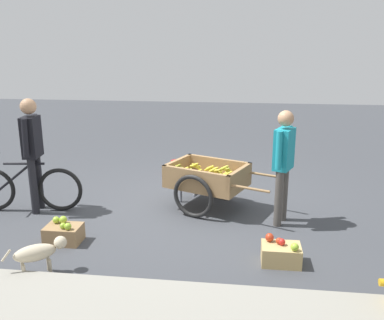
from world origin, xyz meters
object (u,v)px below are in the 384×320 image
at_px(vendor_person, 284,158).
at_px(plastic_bucket, 177,167).
at_px(apple_crate, 281,253).
at_px(fruit_cart, 207,180).
at_px(mixed_fruit_crate, 64,233).
at_px(dog, 39,252).
at_px(bicycle, 26,188).
at_px(cyclist_person, 32,145).

xyz_separation_m(vendor_person, plastic_bucket, (1.79, -2.05, -0.81)).
xyz_separation_m(plastic_bucket, apple_crate, (-1.71, 3.21, -0.02)).
bearing_deg(fruit_cart, vendor_person, 157.68).
height_order(plastic_bucket, mixed_fruit_crate, mixed_fruit_crate).
distance_m(vendor_person, dog, 3.26).
distance_m(dog, mixed_fruit_crate, 0.80).
bearing_deg(bicycle, apple_crate, 162.50).
xyz_separation_m(fruit_cart, mixed_fruit_crate, (1.69, 1.38, -0.32)).
bearing_deg(mixed_fruit_crate, cyclist_person, -49.65).
relative_size(dog, plastic_bucket, 2.08).
distance_m(vendor_person, mixed_fruit_crate, 3.02).
height_order(bicycle, mixed_fruit_crate, bicycle).
bearing_deg(apple_crate, vendor_person, -93.89).
xyz_separation_m(fruit_cart, vendor_person, (-1.06, 0.44, 0.50)).
bearing_deg(cyclist_person, bicycle, 6.68).
xyz_separation_m(cyclist_person, dog, (-0.89, 1.74, -0.74)).
distance_m(plastic_bucket, mixed_fruit_crate, 3.15).
distance_m(fruit_cart, bicycle, 2.69).
height_order(bicycle, apple_crate, bicycle).
height_order(dog, mixed_fruit_crate, dog).
bearing_deg(vendor_person, bicycle, 0.11).
xyz_separation_m(bicycle, apple_crate, (-3.64, 1.15, -0.23)).
bearing_deg(dog, plastic_bucket, -103.18).
distance_m(fruit_cart, cyclist_person, 2.60).
bearing_deg(vendor_person, mixed_fruit_crate, 19.05).
relative_size(fruit_cart, apple_crate, 4.12).
bearing_deg(mixed_fruit_crate, dog, 95.29).
xyz_separation_m(bicycle, mixed_fruit_crate, (-0.97, 0.94, -0.23)).
distance_m(cyclist_person, mixed_fruit_crate, 1.54).
relative_size(fruit_cart, bicycle, 1.10).
bearing_deg(plastic_bucket, cyclist_person, 49.07).
bearing_deg(cyclist_person, dog, 117.03).
height_order(fruit_cart, plastic_bucket, fruit_cart).
bearing_deg(mixed_fruit_crate, plastic_bucket, -107.69).
xyz_separation_m(bicycle, plastic_bucket, (-1.92, -2.06, -0.22)).
height_order(apple_crate, mixed_fruit_crate, apple_crate).
relative_size(vendor_person, dog, 2.77).
height_order(cyclist_person, dog, cyclist_person).
bearing_deg(vendor_person, apple_crate, 86.11).
relative_size(vendor_person, cyclist_person, 0.94).
relative_size(dog, mixed_fruit_crate, 1.30).
bearing_deg(fruit_cart, dog, 53.25).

